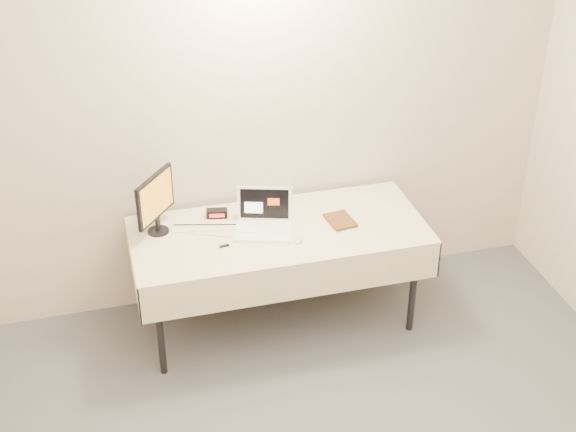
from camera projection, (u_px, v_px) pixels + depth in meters
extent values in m
cube|color=beige|center=(261.00, 111.00, 5.10)|extent=(4.00, 0.10, 2.70)
cylinder|color=black|center=(160.00, 328.00, 4.82)|extent=(0.04, 0.04, 0.69)
cylinder|color=black|center=(413.00, 287.00, 5.18)|extent=(0.04, 0.04, 0.69)
cylinder|color=black|center=(149.00, 274.00, 5.31)|extent=(0.04, 0.04, 0.69)
cylinder|color=black|center=(381.00, 239.00, 5.67)|extent=(0.04, 0.04, 0.69)
cube|color=gray|center=(279.00, 233.00, 5.06)|extent=(1.80, 0.75, 0.04)
cube|color=beige|center=(279.00, 230.00, 5.05)|extent=(1.86, 0.81, 0.01)
cube|color=beige|center=(296.00, 283.00, 4.78)|extent=(1.86, 0.01, 0.25)
cube|color=beige|center=(264.00, 216.00, 5.44)|extent=(1.86, 0.01, 0.25)
cube|color=beige|center=(133.00, 268.00, 4.91)|extent=(0.01, 0.81, 0.25)
cube|color=beige|center=(414.00, 227.00, 5.32)|extent=(0.01, 0.81, 0.25)
cube|color=white|center=(263.00, 231.00, 5.00)|extent=(0.40, 0.34, 0.02)
cube|color=white|center=(265.00, 203.00, 5.06)|extent=(0.35, 0.15, 0.23)
cube|color=black|center=(265.00, 203.00, 5.06)|extent=(0.30, 0.12, 0.19)
cylinder|color=black|center=(158.00, 231.00, 5.02)|extent=(0.19, 0.19, 0.01)
cube|color=black|center=(158.00, 224.00, 4.99)|extent=(0.03, 0.03, 0.10)
cube|color=black|center=(155.00, 197.00, 4.89)|extent=(0.26, 0.32, 0.29)
cube|color=orange|center=(155.00, 197.00, 4.89)|extent=(0.21, 0.27, 0.25)
imported|color=#91521A|center=(330.00, 210.00, 5.04)|extent=(0.16, 0.04, 0.21)
cube|color=black|center=(217.00, 213.00, 5.16)|extent=(0.14, 0.08, 0.06)
cube|color=#FF0C1C|center=(217.00, 216.00, 5.13)|extent=(0.09, 0.02, 0.02)
ellipsoid|color=silver|center=(299.00, 240.00, 4.91)|extent=(0.07, 0.09, 0.02)
cube|color=#ADD9AC|center=(350.00, 220.00, 5.13)|extent=(0.21, 0.29, 0.00)
cube|color=black|center=(224.00, 246.00, 4.87)|extent=(0.06, 0.03, 0.01)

